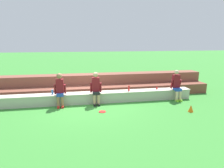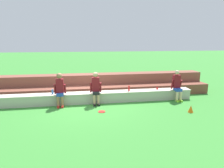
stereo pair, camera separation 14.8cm
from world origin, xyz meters
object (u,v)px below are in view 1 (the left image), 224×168
Objects in this scene: person_center at (177,85)px; water_bottle_near_left at (52,92)px; plastic_cup_left_end at (157,88)px; frisbee at (102,112)px; person_left_of_center at (96,88)px; person_far_left at (60,89)px; sports_cone at (191,108)px; water_bottle_mid_right at (129,88)px.

person_center reaches higher than water_bottle_near_left.
plastic_cup_left_end is (-0.83, 0.30, -0.20)m from person_center.
plastic_cup_left_end is 0.37× the size of frisbee.
plastic_cup_left_end is (2.89, 0.31, -0.22)m from person_left_of_center.
person_far_left is 13.51× the size of plastic_cup_left_end.
frisbee is (-3.58, -0.98, -0.70)m from person_center.
person_center is 5.03× the size of sports_cone.
person_left_of_center is 3.72m from person_center.
water_bottle_mid_right is (1.51, 0.22, -0.15)m from person_left_of_center.
person_center reaches higher than water_bottle_mid_right.
person_left_of_center is 2.91m from plastic_cup_left_end.
water_bottle_near_left is at bearing 147.80° from frisbee.
water_bottle_mid_right is at bearing 8.24° from person_left_of_center.
frisbee is at bearing 169.79° from sports_cone.
person_far_left reaches higher than water_bottle_mid_right.
person_far_left is 5.09× the size of sports_cone.
person_center is 3.78m from frisbee.
sports_cone is at bearing -10.21° from frisbee.
person_left_of_center is 3.89m from sports_cone.
water_bottle_near_left reaches higher than frisbee.
water_bottle_near_left is at bearing 143.06° from person_far_left.
person_far_left reaches higher than sports_cone.
water_bottle_mid_right is at bearing 137.83° from sports_cone.
person_far_left is at bearing 148.86° from frisbee.
frisbee is 3.42m from sports_cone.
water_bottle_near_left is (-3.34, 0.04, -0.02)m from water_bottle_mid_right.
plastic_cup_left_end is at bearing 107.91° from sports_cone.
person_far_left is 5.27m from sports_cone.
person_far_left is 1.00× the size of person_left_of_center.
water_bottle_near_left is 0.80× the size of sports_cone.
person_far_left is 1.49m from person_left_of_center.
plastic_cup_left_end reaches higher than frisbee.
person_center is 1.70m from sports_cone.
person_left_of_center is 1.85m from water_bottle_near_left.
frisbee is at bearing -164.63° from person_center.
frisbee is 1.01× the size of sports_cone.
person_center is (3.72, 0.01, -0.02)m from person_left_of_center.
sports_cone is (1.99, -1.80, -0.45)m from water_bottle_mid_right.
person_far_left is at bearing -36.94° from water_bottle_near_left.
water_bottle_mid_right is 1.15× the size of water_bottle_near_left.
frisbee is at bearing -32.20° from water_bottle_near_left.
person_center is at bearing -20.17° from plastic_cup_left_end.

